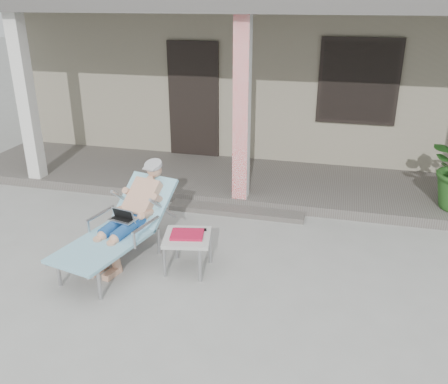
# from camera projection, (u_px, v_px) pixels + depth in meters

# --- Properties ---
(ground) EXTENTS (60.00, 60.00, 0.00)m
(ground) POSITION_uv_depth(u_px,v_px,m) (200.00, 280.00, 5.34)
(ground) COLOR #9E9E99
(ground) RESTS_ON ground
(house) EXTENTS (10.40, 5.40, 3.30)m
(house) POSITION_uv_depth(u_px,v_px,m) (283.00, 60.00, 10.53)
(house) COLOR gray
(house) RESTS_ON ground
(porch_deck) EXTENTS (10.00, 2.00, 0.15)m
(porch_deck) POSITION_uv_depth(u_px,v_px,m) (251.00, 181.00, 8.01)
(porch_deck) COLOR #605B56
(porch_deck) RESTS_ON ground
(porch_overhang) EXTENTS (10.00, 2.30, 2.85)m
(porch_overhang) POSITION_uv_depth(u_px,v_px,m) (255.00, 10.00, 6.92)
(porch_overhang) COLOR silver
(porch_overhang) RESTS_ON porch_deck
(porch_step) EXTENTS (2.00, 0.30, 0.07)m
(porch_step) POSITION_uv_depth(u_px,v_px,m) (236.00, 211.00, 6.99)
(porch_step) COLOR #605B56
(porch_step) RESTS_ON ground
(lounger) EXTENTS (1.03, 1.83, 1.15)m
(lounger) POSITION_uv_depth(u_px,v_px,m) (124.00, 204.00, 5.55)
(lounger) COLOR #B7B7BC
(lounger) RESTS_ON ground
(side_table) EXTENTS (0.62, 0.62, 0.47)m
(side_table) POSITION_uv_depth(u_px,v_px,m) (187.00, 239.00, 5.41)
(side_table) COLOR #B8B9B3
(side_table) RESTS_ON ground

